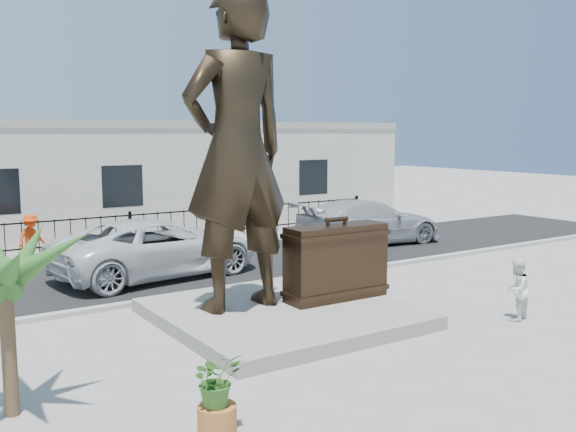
# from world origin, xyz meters

# --- Properties ---
(ground) EXTENTS (100.00, 100.00, 0.00)m
(ground) POSITION_xyz_m (0.00, 0.00, 0.00)
(ground) COLOR #9E9991
(ground) RESTS_ON ground
(street) EXTENTS (40.00, 7.00, 0.01)m
(street) POSITION_xyz_m (0.00, 8.00, 0.01)
(street) COLOR black
(street) RESTS_ON ground
(curb) EXTENTS (40.00, 0.25, 0.12)m
(curb) POSITION_xyz_m (0.00, 4.50, 0.06)
(curb) COLOR #A5A399
(curb) RESTS_ON ground
(far_sidewalk) EXTENTS (40.00, 2.50, 0.02)m
(far_sidewalk) POSITION_xyz_m (0.00, 12.00, 0.01)
(far_sidewalk) COLOR #9E9991
(far_sidewalk) RESTS_ON ground
(plinth) EXTENTS (5.20, 5.20, 0.30)m
(plinth) POSITION_xyz_m (-0.50, 1.50, 0.15)
(plinth) COLOR gray
(plinth) RESTS_ON ground
(fence) EXTENTS (22.00, 0.10, 1.20)m
(fence) POSITION_xyz_m (0.00, 12.80, 0.60)
(fence) COLOR black
(fence) RESTS_ON ground
(building) EXTENTS (28.00, 7.00, 4.40)m
(building) POSITION_xyz_m (0.00, 17.00, 2.20)
(building) COLOR silver
(building) RESTS_ON ground
(statue) EXTENTS (2.68, 1.83, 7.10)m
(statue) POSITION_xyz_m (-1.34, 2.03, 3.85)
(statue) COLOR black
(statue) RESTS_ON plinth
(suitcase) EXTENTS (2.53, 0.85, 1.77)m
(suitcase) POSITION_xyz_m (1.00, 1.44, 1.19)
(suitcase) COLOR black
(suitcase) RESTS_ON plinth
(tourist) EXTENTS (0.80, 0.69, 1.41)m
(tourist) POSITION_xyz_m (3.94, -1.44, 0.71)
(tourist) COLOR white
(tourist) RESTS_ON ground
(car_white) EXTENTS (6.50, 3.62, 1.72)m
(car_white) POSITION_xyz_m (-1.15, 7.27, 0.87)
(car_white) COLOR silver
(car_white) RESTS_ON street
(car_silver) EXTENTS (6.04, 2.94, 1.69)m
(car_silver) POSITION_xyz_m (7.73, 8.12, 0.86)
(car_silver) COLOR #AAACAF
(car_silver) RESTS_ON street
(worker) EXTENTS (1.16, 1.00, 1.56)m
(worker) POSITION_xyz_m (-3.79, 11.63, 0.80)
(worker) COLOR red
(worker) RESTS_ON far_sidewalk
(palm_tree) EXTENTS (1.80, 1.80, 3.20)m
(palm_tree) POSITION_xyz_m (-6.60, -0.41, 0.00)
(palm_tree) COLOR #28541E
(palm_tree) RESTS_ON ground
(planter) EXTENTS (0.56, 0.56, 0.40)m
(planter) POSITION_xyz_m (-4.27, -2.63, 0.20)
(planter) COLOR #AD632D
(planter) RESTS_ON ground
(shrub) EXTENTS (0.71, 0.62, 0.78)m
(shrub) POSITION_xyz_m (-4.27, -2.63, 0.79)
(shrub) COLOR #346922
(shrub) RESTS_ON planter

